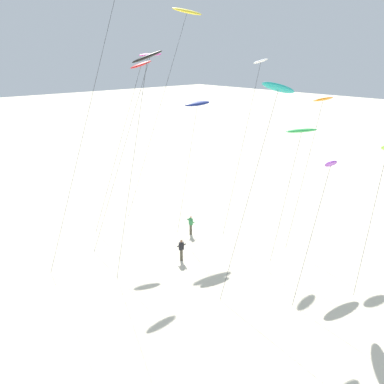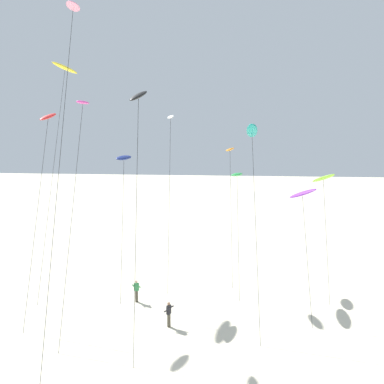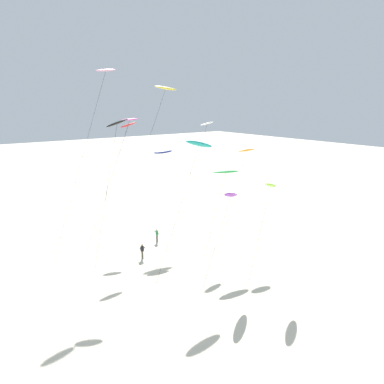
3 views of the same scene
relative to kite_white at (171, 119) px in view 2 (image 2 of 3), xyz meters
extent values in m
ellipsoid|color=white|center=(-0.01, 0.07, 0.22)|extent=(1.19, 2.55, 0.65)
cylinder|color=#262626|center=(0.27, -2.24, -6.89)|extent=(0.58, 4.65, 14.07)
ellipsoid|color=green|center=(5.82, -1.89, -4.57)|extent=(1.26, 3.32, 0.52)
cylinder|color=#262626|center=(6.02, -3.57, -9.30)|extent=(0.43, 3.37, 9.25)
ellipsoid|color=red|center=(-7.91, -6.42, -0.10)|extent=(0.70, 2.25, 0.87)
cylinder|color=#262626|center=(-7.56, -9.35, -7.06)|extent=(0.73, 5.89, 13.72)
ellipsoid|color=black|center=(0.38, -11.76, 0.69)|extent=(0.93, 2.43, 1.09)
cylinder|color=#262626|center=(0.59, -13.49, -6.66)|extent=(0.44, 3.48, 14.52)
ellipsoid|color=pink|center=(-3.78, -10.85, 6.05)|extent=(1.59, 2.90, 0.59)
cylinder|color=#262626|center=(-3.32, -14.61, -3.98)|extent=(0.94, 7.55, 19.89)
ellipsoid|color=navy|center=(-2.85, -4.42, -3.15)|extent=(1.02, 2.55, 0.54)
cylinder|color=#262626|center=(-2.70, -5.70, -8.59)|extent=(0.33, 2.57, 10.66)
ellipsoid|color=yellow|center=(-9.58, 0.33, 4.60)|extent=(1.79, 3.31, 1.00)
cylinder|color=#262626|center=(-9.08, -3.84, -4.73)|extent=(1.03, 8.36, 18.39)
ellipsoid|color=#8CD833|center=(12.52, -2.32, -4.74)|extent=(1.87, 2.83, 1.04)
cylinder|color=#262626|center=(12.69, -3.70, -9.38)|extent=(0.36, 2.77, 9.09)
ellipsoid|color=#D8339E|center=(-4.62, -7.82, 0.75)|extent=(0.94, 2.44, 0.33)
cylinder|color=#262626|center=(-4.23, -11.10, -6.63)|extent=(0.82, 6.58, 14.59)
ellipsoid|color=teal|center=(6.92, -6.39, -1.18)|extent=(1.04, 3.06, 1.31)
cylinder|color=#262626|center=(7.26, -9.17, -7.61)|extent=(0.70, 5.59, 12.62)
ellipsoid|color=orange|center=(5.06, 1.81, -2.61)|extent=(0.96, 2.34, 0.51)
cylinder|color=#262626|center=(5.32, -0.36, -8.31)|extent=(0.55, 4.36, 11.23)
ellipsoid|color=purple|center=(10.56, -5.48, -5.59)|extent=(2.14, 3.04, 1.40)
cylinder|color=#262626|center=(10.78, -7.28, -9.80)|extent=(0.46, 3.63, 8.24)
cylinder|color=#4C4738|center=(-1.47, -6.39, -13.48)|extent=(0.22, 0.22, 0.88)
cube|color=#338C4C|center=(-1.47, -6.39, -12.75)|extent=(0.36, 0.24, 0.58)
sphere|color=beige|center=(-1.47, -6.39, -12.35)|extent=(0.20, 0.20, 0.20)
cylinder|color=#338C4C|center=(-1.68, -6.37, -12.70)|extent=(0.14, 0.51, 0.39)
cylinder|color=#338C4C|center=(-1.25, -6.42, -12.70)|extent=(0.14, 0.51, 0.39)
cylinder|color=#4C4738|center=(1.75, -10.17, -13.48)|extent=(0.22, 0.22, 0.88)
cube|color=black|center=(1.75, -10.17, -12.75)|extent=(0.28, 0.38, 0.58)
sphere|color=#9E7051|center=(1.75, -10.17, -12.35)|extent=(0.20, 0.20, 0.20)
cylinder|color=black|center=(1.69, -10.38, -12.70)|extent=(0.51, 0.22, 0.39)
cylinder|color=black|center=(1.81, -9.96, -12.70)|extent=(0.51, 0.22, 0.39)
camera|label=1|loc=(24.63, -29.45, 1.11)|focal=41.35mm
camera|label=2|loc=(6.68, -34.98, -1.96)|focal=38.08mm
camera|label=3|loc=(34.47, -27.48, 2.76)|focal=33.84mm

